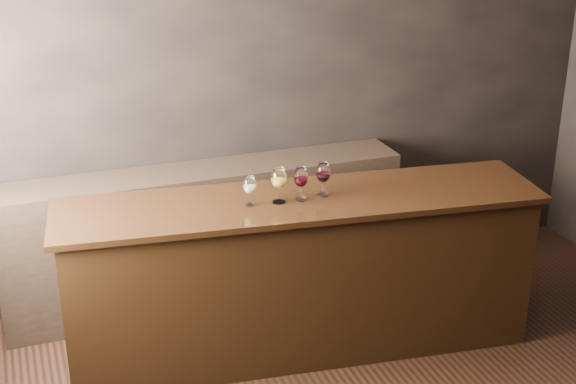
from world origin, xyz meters
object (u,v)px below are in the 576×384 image
object	(u,v)px
glass_white	(250,186)
glass_red_b	(323,174)
bar_counter	(300,277)
glass_red_a	(301,178)
glass_amber	(279,179)
back_bar_shelf	(205,236)

from	to	relation	value
glass_white	glass_red_b	size ratio (longest dim) A/B	0.86
bar_counter	glass_red_a	xyz separation A→B (m)	(-0.01, -0.02, 0.67)
glass_white	glass_amber	bearing A→B (deg)	-6.00
glass_white	glass_red_a	bearing A→B (deg)	-4.65
glass_white	glass_red_b	distance (m)	0.46
back_bar_shelf	glass_red_a	distance (m)	1.13
glass_white	glass_red_b	bearing A→B (deg)	-0.75
glass_red_a	bar_counter	bearing A→B (deg)	67.49
glass_white	glass_red_a	distance (m)	0.31
back_bar_shelf	glass_red_b	size ratio (longest dim) A/B	13.27
bar_counter	glass_amber	xyz separation A→B (m)	(-0.15, -0.02, 0.68)
back_bar_shelf	glass_red_b	bearing A→B (deg)	-55.05
glass_white	glass_amber	world-z (taller)	glass_amber
back_bar_shelf	glass_red_a	xyz separation A→B (m)	(0.40, -0.81, 0.68)
glass_red_b	glass_red_a	bearing A→B (deg)	-172.73
glass_red_a	glass_red_b	distance (m)	0.15
glass_amber	glass_red_b	world-z (taller)	glass_amber
bar_counter	back_bar_shelf	bearing A→B (deg)	124.47
glass_amber	glass_red_b	distance (m)	0.29
glass_amber	glass_red_a	world-z (taller)	glass_amber
back_bar_shelf	glass_red_b	distance (m)	1.18
glass_red_b	bar_counter	bearing A→B (deg)	178.23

